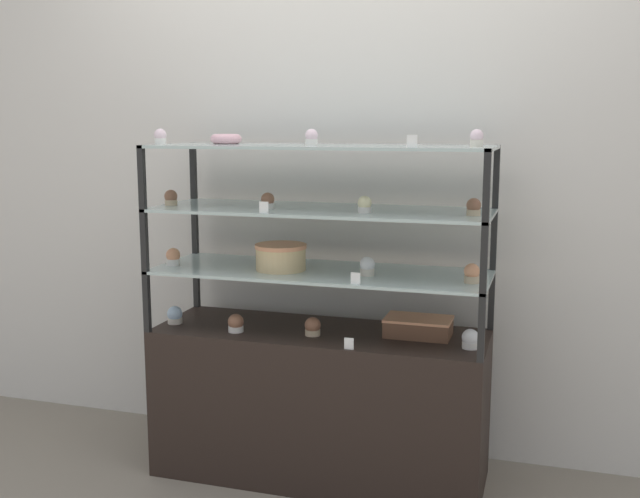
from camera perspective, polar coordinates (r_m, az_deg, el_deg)
name	(u,v)px	position (r m, az deg, el deg)	size (l,w,h in m)	color
ground_plane	(320,473)	(3.28, 0.00, -16.71)	(20.00, 20.00, 0.00)	gray
back_wall	(345,158)	(3.31, 1.95, 6.92)	(8.00, 0.05, 2.60)	silver
display_base	(320,403)	(3.16, 0.00, -11.66)	(1.35, 0.47, 0.62)	black
display_riser_lower	(320,274)	(3.00, 0.00, -1.91)	(1.35, 0.47, 0.25)	black
display_riser_middle	(320,212)	(2.96, 0.00, 2.82)	(1.35, 0.47, 0.25)	black
display_riser_upper	(320,149)	(2.94, 0.00, 7.64)	(1.35, 0.47, 0.25)	black
layer_cake_centerpiece	(281,257)	(3.01, -3.01, -0.61)	(0.21, 0.21, 0.10)	#DBBC84
sheet_cake_frosted	(418,327)	(3.00, 7.50, -5.89)	(0.26, 0.17, 0.07)	brown
cupcake_0	(175,315)	(3.22, -11.00, -4.99)	(0.06, 0.06, 0.07)	beige
cupcake_1	(236,323)	(3.05, -6.43, -5.66)	(0.06, 0.06, 0.07)	white
cupcake_2	(313,327)	(2.98, -0.56, -5.95)	(0.06, 0.06, 0.07)	#CCB28C
cupcake_3	(470,339)	(2.87, 11.38, -6.77)	(0.06, 0.06, 0.07)	white
price_tag_0	(349,344)	(2.81, 2.22, -7.22)	(0.04, 0.00, 0.04)	white
cupcake_4	(173,257)	(3.16, -11.12, -0.61)	(0.06, 0.06, 0.07)	white
cupcake_5	(367,267)	(2.90, 3.62, -1.34)	(0.06, 0.06, 0.07)	beige
cupcake_6	(472,274)	(2.82, 11.49, -1.85)	(0.06, 0.06, 0.07)	#CCB28C
price_tag_1	(356,278)	(2.74, 2.73, -2.26)	(0.04, 0.00, 0.04)	white
cupcake_7	(171,198)	(3.14, -11.29, 3.84)	(0.05, 0.05, 0.06)	#CCB28C
cupcake_8	(268,201)	(2.96, -4.01, 3.66)	(0.05, 0.05, 0.06)	white
cupcake_9	(365,205)	(2.83, 3.42, 3.38)	(0.05, 0.05, 0.06)	white
cupcake_10	(474,207)	(2.79, 11.63, 3.14)	(0.05, 0.05, 0.06)	#CCB28C
price_tag_2	(264,208)	(2.81, -4.29, 3.17)	(0.04, 0.00, 0.04)	white
cupcake_11	(160,137)	(3.07, -12.07, 8.35)	(0.05, 0.05, 0.06)	white
cupcake_12	(312,138)	(2.84, -0.62, 8.48)	(0.05, 0.05, 0.06)	white
cupcake_13	(477,138)	(2.77, 11.85, 8.26)	(0.05, 0.05, 0.06)	beige
price_tag_3	(412,141)	(2.64, 7.02, 8.15)	(0.04, 0.00, 0.04)	white
donut_glazed	(226,139)	(3.16, -7.17, 8.32)	(0.13, 0.13, 0.04)	#EFB2BC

